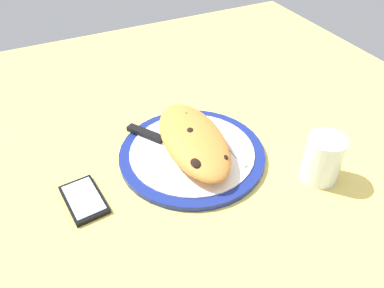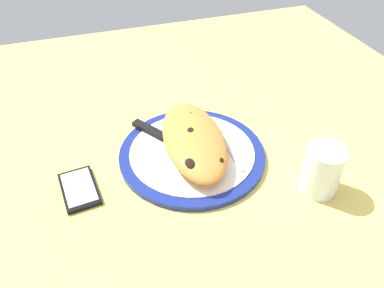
{
  "view_description": "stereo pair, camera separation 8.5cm",
  "coord_description": "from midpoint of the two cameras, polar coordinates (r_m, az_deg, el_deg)",
  "views": [
    {
      "loc": [
        -58.53,
        28.53,
        58.03
      ],
      "look_at": [
        0.0,
        0.0,
        3.65
      ],
      "focal_mm": 35.79,
      "sensor_mm": 36.0,
      "label": 1
    },
    {
      "loc": [
        -61.74,
        20.69,
        58.03
      ],
      "look_at": [
        0.0,
        0.0,
        3.65
      ],
      "focal_mm": 35.79,
      "sensor_mm": 36.0,
      "label": 2
    }
  ],
  "objects": [
    {
      "name": "ground_plane",
      "position": [
        0.88,
        -2.75,
        -2.68
      ],
      "size": [
        150.0,
        150.0,
        3.0
      ],
      "primitive_type": "cube",
      "color": "#EACC60"
    },
    {
      "name": "plate",
      "position": [
        0.87,
        -2.8,
        -1.57
      ],
      "size": [
        32.93,
        32.93,
        1.65
      ],
      "color": "navy",
      "rests_on": "ground_plane"
    },
    {
      "name": "calzone",
      "position": [
        0.85,
        -2.66,
        0.57
      ],
      "size": [
        29.37,
        15.98,
        5.56
      ],
      "color": "orange",
      "rests_on": "plate"
    },
    {
      "name": "fork",
      "position": [
        0.89,
        1.75,
        0.66
      ],
      "size": [
        17.66,
        2.25,
        0.4
      ],
      "color": "silver",
      "rests_on": "plate"
    },
    {
      "name": "knife",
      "position": [
        0.9,
        -8.06,
        0.79
      ],
      "size": [
        20.26,
        14.08,
        1.2
      ],
      "color": "silver",
      "rests_on": "plate"
    },
    {
      "name": "smartphone",
      "position": [
        0.81,
        -18.75,
        -7.96
      ],
      "size": [
        12.07,
        8.04,
        1.16
      ],
      "color": "black",
      "rests_on": "ground_plane"
    },
    {
      "name": "water_glass",
      "position": [
        0.82,
        16.1,
        -2.55
      ],
      "size": [
        7.79,
        7.79,
        10.44
      ],
      "color": "silver",
      "rests_on": "ground_plane"
    }
  ]
}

